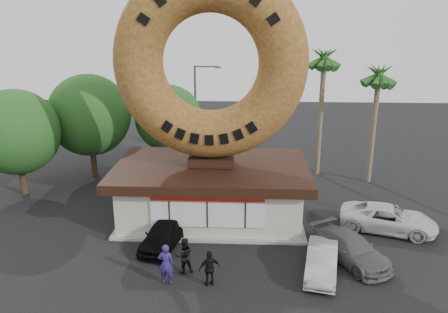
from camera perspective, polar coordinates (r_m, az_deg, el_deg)
ground at (r=21.32m, az=-2.83°, el=-14.74°), size 90.00×90.00×0.00m
donut_shop at (r=25.85m, az=-1.64°, el=-4.32°), size 11.20×7.20×3.80m
giant_donut at (r=24.12m, az=-1.79°, el=12.09°), size 10.60×2.70×10.60m
tree_west at (r=33.65m, az=-17.17°, el=5.18°), size 6.00×6.00×7.65m
tree_mid at (r=34.26m, az=-7.25°, el=4.96°), size 5.20×5.20×6.63m
tree_far at (r=31.57m, az=-25.51°, el=2.89°), size 5.60×5.60×7.14m
palm_near at (r=32.57m, az=12.93°, el=11.85°), size 2.60×2.60×9.75m
palm_far at (r=32.02m, az=19.54°, el=9.54°), size 2.60×2.60×8.75m
street_lamp at (r=34.83m, az=-3.50°, el=6.05°), size 2.11×0.20×8.00m
person_left at (r=20.14m, az=-7.59°, el=-13.76°), size 0.70×0.46×1.92m
person_center at (r=20.85m, az=-5.24°, el=-12.78°), size 1.02×0.90×1.76m
person_right at (r=19.91m, az=-1.88°, el=-14.39°), size 1.07×0.73×1.69m
car_black at (r=23.28m, az=-7.90°, el=-10.00°), size 2.39×4.24×1.36m
car_silver at (r=21.33m, az=12.64°, el=-13.14°), size 2.14×4.11×1.29m
car_grey at (r=22.67m, az=16.21°, el=-11.44°), size 3.85×4.89×1.32m
car_white at (r=26.30m, az=20.67°, el=-7.58°), size 5.69×3.86×1.45m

